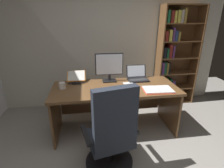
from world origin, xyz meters
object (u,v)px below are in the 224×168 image
monitor (109,67)px  reading_stand_with_book (76,77)px  keyboard (113,91)px  laptop (137,77)px  pen (131,84)px  notepad (129,85)px  coffee_mug (62,86)px  open_binder (158,90)px  office_chair (112,137)px  computer_mouse (92,91)px  desk (114,97)px  bookshelf (173,58)px

monitor → reading_stand_with_book: size_ratio=1.60×
keyboard → reading_stand_with_book: 0.73m
laptop → pen: laptop is taller
monitor → notepad: monitor is taller
reading_stand_with_book → coffee_mug: (-0.20, -0.28, -0.03)m
open_binder → monitor: bearing=146.5°
laptop → coffee_mug: laptop is taller
keyboard → pen: bearing=35.6°
coffee_mug → laptop: bearing=10.4°
reading_stand_with_book → notepad: size_ratio=1.39×
office_chair → laptop: office_chair is taller
keyboard → computer_mouse: size_ratio=4.04×
desk → reading_stand_with_book: reading_stand_with_book is taller
computer_mouse → coffee_mug: (-0.43, 0.22, 0.03)m
bookshelf → office_chair: bookshelf is taller
desk → keyboard: size_ratio=4.51×
desk → coffee_mug: coffee_mug is taller
monitor → pen: 0.44m
laptop → notepad: 0.29m
desk → open_binder: 0.70m
computer_mouse → monitor: bearing=55.6°
office_chair → coffee_mug: size_ratio=11.73×
reading_stand_with_book → open_binder: bearing=-24.8°
desk → notepad: size_ratio=9.02×
office_chair → notepad: 0.99m
notepad → monitor: bearing=143.2°
office_chair → keyboard: bearing=67.7°
bookshelf → pen: bookshelf is taller
coffee_mug → monitor: bearing=16.7°
bookshelf → keyboard: bearing=-143.6°
laptop → reading_stand_with_book: bearing=176.9°
desk → computer_mouse: (-0.35, -0.25, 0.22)m
open_binder → reading_stand_with_book: bearing=158.7°
bookshelf → keyboard: bookshelf is taller
laptop → office_chair: bearing=-118.9°
notepad → coffee_mug: bearing=-179.8°
bookshelf → coffee_mug: bearing=-159.3°
reading_stand_with_book → notepad: reading_stand_with_book is taller
laptop → notepad: laptop is taller
pen → laptop: bearing=52.2°
monitor → keyboard: (-0.00, -0.44, -0.22)m
office_chair → open_binder: (0.76, 0.58, 0.30)m
laptop → notepad: (-0.19, -0.22, -0.04)m
office_chair → computer_mouse: (-0.19, 0.63, 0.30)m
office_chair → laptop: (0.59, 1.07, 0.33)m
bookshelf → pen: bearing=-143.4°
desk → bookshelf: bearing=29.9°
desk → notepad: bearing=-7.0°
keyboard → pen: keyboard is taller
laptop → keyboard: bearing=-137.4°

